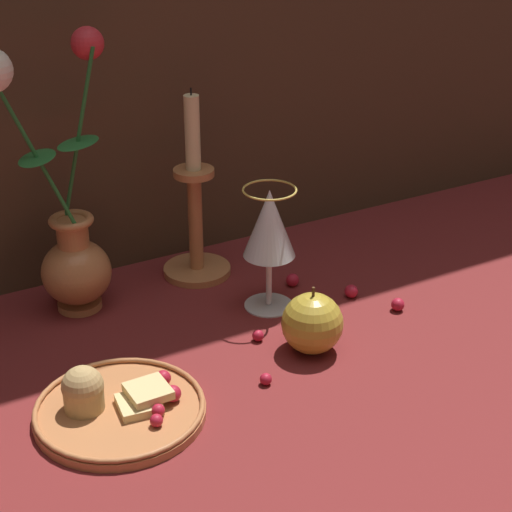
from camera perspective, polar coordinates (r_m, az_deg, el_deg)
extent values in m
plane|color=maroon|center=(1.12, -1.93, -5.15)|extent=(2.40, 2.40, 0.00)
cylinder|color=#B77042|center=(1.19, -11.66, -3.15)|extent=(0.06, 0.06, 0.01)
ellipsoid|color=#B77042|center=(1.17, -11.88, -1.05)|extent=(0.09, 0.09, 0.09)
cylinder|color=#B77042|center=(1.15, -12.12, 1.32)|extent=(0.04, 0.04, 0.04)
torus|color=#B77042|center=(1.14, -12.23, 2.34)|extent=(0.06, 0.06, 0.01)
cylinder|color=#23662D|center=(1.08, -14.63, 6.82)|extent=(0.09, 0.03, 0.21)
ellipsoid|color=#23662D|center=(1.09, -14.38, 6.35)|extent=(0.08, 0.08, 0.00)
cylinder|color=#23662D|center=(1.11, -11.72, 7.95)|extent=(0.05, 0.03, 0.22)
ellipsoid|color=#23662D|center=(1.12, -11.77, 7.38)|extent=(0.08, 0.07, 0.00)
sphere|color=red|center=(1.10, -11.18, 13.75)|extent=(0.04, 0.04, 0.04)
cylinder|color=#B77042|center=(0.98, -9.05, -10.24)|extent=(0.19, 0.19, 0.01)
torus|color=#B77042|center=(0.97, -9.08, -9.86)|extent=(0.19, 0.19, 0.01)
cylinder|color=tan|center=(0.97, -11.41, -9.23)|extent=(0.04, 0.04, 0.03)
sphere|color=tan|center=(0.97, -11.48, -8.52)|extent=(0.05, 0.05, 0.05)
cube|color=#DBBC7A|center=(0.97, -7.81, -9.76)|extent=(0.05, 0.05, 0.01)
cube|color=#DBBC7A|center=(0.97, -7.20, -8.92)|extent=(0.05, 0.05, 0.01)
sphere|color=#AD192D|center=(0.94, -6.65, -10.84)|extent=(0.01, 0.01, 0.01)
sphere|color=#AD192D|center=(0.95, -6.54, -10.20)|extent=(0.02, 0.02, 0.02)
sphere|color=#AD192D|center=(0.97, -5.57, -9.11)|extent=(0.02, 0.02, 0.02)
sphere|color=#AD192D|center=(1.00, -6.21, -8.08)|extent=(0.02, 0.02, 0.02)
cylinder|color=silver|center=(1.17, 0.86, -3.25)|extent=(0.07, 0.07, 0.00)
cylinder|color=silver|center=(1.16, 0.87, -1.57)|extent=(0.01, 0.01, 0.07)
cone|color=silver|center=(1.12, 0.90, 2.21)|extent=(0.07, 0.07, 0.09)
cone|color=#E5CC66|center=(1.12, 0.89, 1.56)|extent=(0.06, 0.06, 0.07)
torus|color=gold|center=(1.10, 0.92, 4.43)|extent=(0.07, 0.07, 0.00)
cylinder|color=#B77042|center=(1.26, -3.95, -0.94)|extent=(0.10, 0.10, 0.01)
cylinder|color=#B77042|center=(1.23, -4.06, 2.24)|extent=(0.02, 0.02, 0.14)
cylinder|color=#B77042|center=(1.20, -4.17, 5.58)|extent=(0.06, 0.06, 0.01)
cylinder|color=beige|center=(1.18, -4.26, 8.19)|extent=(0.02, 0.02, 0.10)
cylinder|color=black|center=(1.16, -4.36, 10.88)|extent=(0.00, 0.00, 0.01)
sphere|color=#B2932D|center=(1.06, 3.77, -4.50)|extent=(0.08, 0.08, 0.08)
cylinder|color=#4C3319|center=(1.04, 3.85, -2.39)|extent=(0.00, 0.00, 0.01)
sphere|color=#AD192D|center=(1.18, 9.43, -3.21)|extent=(0.02, 0.02, 0.02)
sphere|color=#AD192D|center=(1.09, 0.13, -5.33)|extent=(0.02, 0.02, 0.02)
sphere|color=#AD192D|center=(1.22, 2.45, -1.61)|extent=(0.02, 0.02, 0.02)
sphere|color=#AD192D|center=(1.01, 0.66, -8.21)|extent=(0.01, 0.01, 0.01)
sphere|color=#AD192D|center=(1.20, 6.39, -2.36)|extent=(0.02, 0.02, 0.02)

